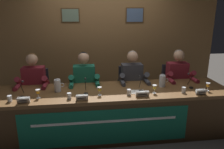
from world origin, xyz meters
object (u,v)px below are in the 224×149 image
at_px(panelist_far_left, 33,85).
at_px(panelist_far_right, 178,79).
at_px(chair_center_left, 85,94).
at_px(juice_glass_center_right, 155,88).
at_px(nameplate_center_left, 82,98).
at_px(water_cup_far_right, 184,90).
at_px(panelist_center_left, 84,83).
at_px(juice_glass_far_right, 208,85).
at_px(conference_table, 113,106).
at_px(nameplate_far_right, 201,92).
at_px(water_pitcher_left_side, 58,85).
at_px(microphone_far_left, 22,92).
at_px(chair_far_left, 38,96).
at_px(water_cup_far_left, 10,99).
at_px(nameplate_center_right, 142,94).
at_px(microphone_center_right, 140,86).
at_px(juice_glass_far_left, 38,92).
at_px(microphone_center_left, 86,89).
at_px(chair_far_right, 173,89).
at_px(document_stack_center_right, 138,92).
at_px(nameplate_far_left, 23,100).
at_px(water_pitcher_right_side, 162,81).
at_px(chair_center_right, 130,91).
at_px(juice_glass_center_left, 100,89).
at_px(water_cup_center_left, 69,96).
at_px(water_cup_center_right, 129,92).
at_px(microphone_far_right, 190,83).
at_px(panelist_center_right, 133,81).

distance_m(panelist_far_left, panelist_far_right, 2.52).
height_order(chair_center_left, juice_glass_center_right, chair_center_left).
bearing_deg(nameplate_center_left, panelist_far_left, 136.39).
xyz_separation_m(panelist_far_right, water_cup_far_right, (-0.21, -0.66, 0.04)).
height_order(panelist_center_left, juice_glass_far_right, panelist_center_left).
bearing_deg(juice_glass_center_right, conference_table, 172.23).
relative_size(nameplate_far_right, water_pitcher_left_side, 0.74).
distance_m(microphone_far_left, panelist_center_left, 1.02).
relative_size(chair_far_left, nameplate_center_left, 5.53).
bearing_deg(water_cup_far_left, panelist_center_left, 34.29).
relative_size(panelist_far_left, nameplate_center_right, 6.49).
relative_size(conference_table, panelist_center_left, 2.95).
xyz_separation_m(panelist_far_left, juice_glass_center_right, (1.87, -0.62, 0.09)).
xyz_separation_m(juice_glass_center_right, juice_glass_far_right, (0.84, -0.01, 0.00)).
bearing_deg(chair_center_left, conference_table, -60.67).
bearing_deg(juice_glass_center_right, chair_center_left, 141.32).
relative_size(microphone_center_right, panelist_far_right, 0.17).
distance_m(water_cup_far_left, nameplate_far_right, 2.69).
height_order(nameplate_far_right, water_pitcher_left_side, water_pitcher_left_side).
height_order(chair_center_left, panelist_far_right, panelist_far_right).
relative_size(juice_glass_far_left, nameplate_far_right, 0.80).
bearing_deg(nameplate_far_right, microphone_center_left, 171.19).
bearing_deg(juice_glass_far_right, panelist_far_right, 106.43).
distance_m(nameplate_center_left, chair_far_right, 1.99).
distance_m(panelist_far_left, document_stack_center_right, 1.72).
bearing_deg(microphone_center_left, document_stack_center_right, -3.92).
bearing_deg(water_cup_far_left, microphone_center_left, 9.81).
distance_m(nameplate_center_left, juice_glass_center_right, 1.07).
distance_m(juice_glass_center_right, nameplate_far_right, 0.67).
height_order(nameplate_far_left, microphone_far_left, microphone_far_left).
height_order(nameplate_center_right, juice_glass_far_right, juice_glass_far_right).
bearing_deg(microphone_far_left, conference_table, -0.74).
distance_m(panelist_far_right, water_pitcher_right_side, 0.57).
relative_size(chair_center_right, microphone_center_right, 4.22).
relative_size(nameplate_center_left, juice_glass_center_left, 1.33).
xyz_separation_m(panelist_center_left, nameplate_center_left, (-0.04, -0.76, 0.04)).
bearing_deg(chair_far_right, water_pitcher_left_side, -164.70).
xyz_separation_m(nameplate_center_left, water_cup_far_right, (1.50, 0.10, -0.00)).
xyz_separation_m(water_cup_far_left, water_cup_center_left, (0.79, -0.01, 0.00)).
distance_m(conference_table, nameplate_center_right, 0.52).
relative_size(water_cup_far_left, juice_glass_center_left, 0.69).
relative_size(panelist_far_left, nameplate_center_left, 7.52).
height_order(nameplate_far_left, panelist_far_right, panelist_far_right).
height_order(juice_glass_far_left, microphone_center_right, microphone_center_right).
bearing_deg(water_cup_center_right, microphone_far_right, 10.75).
height_order(water_pitcher_left_side, document_stack_center_right, water_pitcher_left_side).
relative_size(water_cup_far_right, microphone_far_right, 0.39).
bearing_deg(water_cup_far_right, nameplate_center_left, -176.19).
bearing_deg(nameplate_far_left, panelist_center_right, 24.65).
relative_size(panelist_center_right, water_cup_far_right, 14.59).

